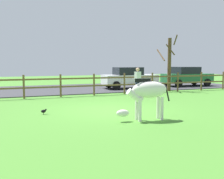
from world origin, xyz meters
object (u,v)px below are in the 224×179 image
(zebra, at_px, (147,93))
(visitor_near_fence, at_px, (138,80))
(parked_car_green, at_px, (187,76))
(bare_tree, at_px, (169,63))
(crow_on_grass, at_px, (44,111))
(parked_car_white, at_px, (129,78))

(zebra, bearing_deg, visitor_near_fence, 64.92)
(parked_car_green, height_order, visitor_near_fence, visitor_near_fence)
(bare_tree, distance_m, visitor_near_fence, 3.30)
(crow_on_grass, height_order, visitor_near_fence, visitor_near_fence)
(zebra, xyz_separation_m, parked_car_green, (9.49, 10.24, -0.08))
(parked_car_white, relative_size, visitor_near_fence, 2.50)
(bare_tree, bearing_deg, visitor_near_fence, -159.87)
(crow_on_grass, height_order, parked_car_green, parked_car_green)
(parked_car_white, bearing_deg, parked_car_green, 1.25)
(parked_car_green, bearing_deg, parked_car_white, -178.75)
(bare_tree, height_order, visitor_near_fence, bare_tree)
(crow_on_grass, xyz_separation_m, visitor_near_fence, (6.18, 4.26, 0.78))
(crow_on_grass, bearing_deg, zebra, -37.05)
(parked_car_green, bearing_deg, bare_tree, -143.45)
(parked_car_green, relative_size, visitor_near_fence, 2.48)
(zebra, bearing_deg, bare_tree, 51.80)
(parked_car_green, bearing_deg, zebra, -132.85)
(zebra, height_order, crow_on_grass, zebra)
(parked_car_white, bearing_deg, visitor_near_fence, -107.85)
(zebra, xyz_separation_m, parked_car_white, (4.22, 10.12, -0.08))
(parked_car_green, distance_m, visitor_near_fence, 7.37)
(bare_tree, xyz_separation_m, crow_on_grass, (-9.13, -5.34, -1.78))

